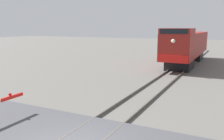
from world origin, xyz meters
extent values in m
cube|color=black|center=(0.00, 18.45, 0.53)|extent=(2.33, 3.20, 1.05)
cube|color=black|center=(0.00, 26.37, 0.53)|extent=(2.33, 3.20, 1.05)
cube|color=maroon|center=(0.00, 22.41, 2.27)|extent=(2.75, 14.40, 2.45)
cube|color=maroon|center=(0.00, 16.74, 3.76)|extent=(2.69, 3.06, 0.51)
cube|color=black|center=(0.00, 15.18, 3.76)|extent=(2.33, 0.06, 0.41)
cube|color=red|center=(0.00, 15.17, 1.40)|extent=(2.61, 0.08, 0.64)
sphere|color=#F2EACC|center=(0.00, 15.16, 2.95)|extent=(0.36, 0.36, 0.36)
cube|color=red|center=(-4.18, 1.68, 1.01)|extent=(0.10, 1.25, 0.14)
sphere|color=red|center=(-4.18, 1.61, 1.15)|extent=(0.14, 0.14, 0.14)
camera|label=1|loc=(4.62, -5.80, 4.13)|focal=39.12mm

